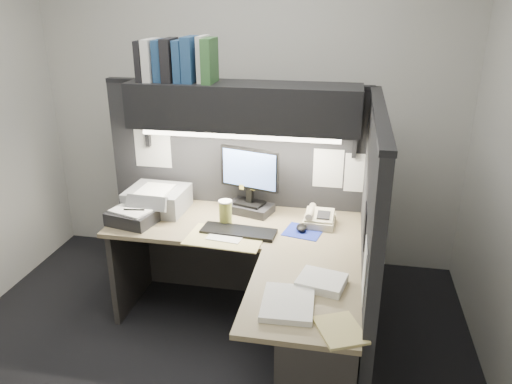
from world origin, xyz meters
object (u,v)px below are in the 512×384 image
Objects in this scene: telephone at (319,219)px; coffee_cup at (225,213)px; printer at (158,199)px; overhead_shelf at (243,106)px; monitor at (250,188)px; keyboard at (239,231)px; desk at (268,310)px; notebook_stack at (133,217)px.

telephone is 1.33× the size of coffee_cup.
telephone is at bearing 0.51° from printer.
overhead_shelf is 0.73m from coffee_cup.
keyboard is (-0.00, -0.35, -0.18)m from monitor.
coffee_cup reaches higher than desk.
keyboard is 1.20× the size of printer.
coffee_cup is at bearing -110.37° from overhead_shelf.
monitor is 0.68m from printer.
desk is at bearing -108.24° from telephone.
telephone is 0.71× the size of notebook_stack.
printer is 0.26m from notebook_stack.
monitor is at bearing 93.48° from keyboard.
monitor is 0.97× the size of keyboard.
printer is at bearing 70.92° from notebook_stack.
telephone is at bearing -11.74° from overhead_shelf.
desk is at bearing -33.85° from printer.
printer is 1.34× the size of notebook_stack.
notebook_stack is at bearing -167.93° from telephone.
telephone is 0.64m from coffee_cup.
monitor is at bearing 61.87° from coffee_cup.
desk is at bearing -54.83° from monitor.
notebook_stack is at bearing -106.79° from printer.
monitor reaches higher than keyboard.
telephone is (0.51, -0.12, -0.15)m from monitor.
coffee_cup is 0.63m from notebook_stack.
coffee_cup is (-0.38, 0.53, 0.37)m from desk.
monitor is at bearing 23.46° from notebook_stack.
printer is at bearing 164.98° from coffee_cup.
keyboard is at bearing -84.17° from overhead_shelf.
overhead_shelf reaches higher than keyboard.
keyboard is 0.74m from notebook_stack.
overhead_shelf is 3.78× the size of printer.
desk is at bearing -23.19° from notebook_stack.
notebook_stack is (-1.25, -0.21, 0.00)m from telephone.
overhead_shelf is at bearing 69.63° from coffee_cup.
telephone is at bearing 28.15° from keyboard.
monitor is (-0.26, 0.76, 0.48)m from desk.
keyboard is at bearing -45.43° from coffee_cup.
monitor reaches higher than notebook_stack.
overhead_shelf is at bearing 24.32° from notebook_stack.
monitor is at bearing 5.91° from overhead_shelf.
coffee_cup is at bearing 125.87° from desk.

